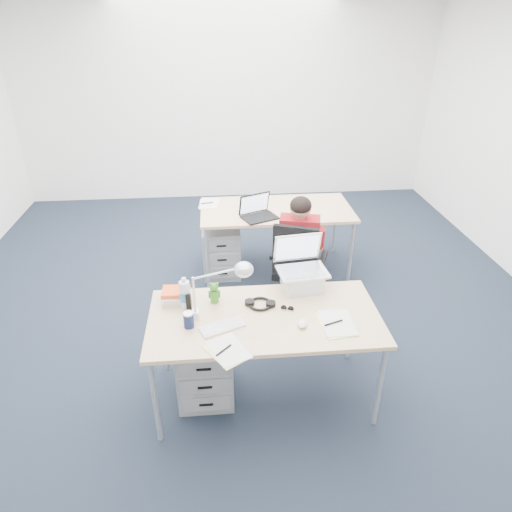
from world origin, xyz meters
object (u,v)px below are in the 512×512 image
at_px(office_chair, 297,286).
at_px(headphones, 260,303).
at_px(bear_figurine, 214,292).
at_px(book_stack, 177,296).
at_px(cordless_phone, 189,302).
at_px(can_koozie, 189,320).
at_px(desk_lamp, 213,290).
at_px(wireless_keyboard, 222,327).
at_px(drawer_pedestal_near, 205,363).
at_px(dark_laptop, 260,207).
at_px(far_cup, 301,203).
at_px(seated_person, 299,249).
at_px(silver_laptop, 303,266).
at_px(computer_mouse, 302,324).
at_px(desk_near, 264,321).
at_px(desk_far, 276,213).
at_px(drawer_pedestal_far, 221,249).
at_px(sunglasses, 287,308).
at_px(water_bottle, 185,293).

height_order(office_chair, headphones, office_chair).
bearing_deg(bear_figurine, book_stack, -174.86).
bearing_deg(cordless_phone, office_chair, 57.17).
xyz_separation_m(can_koozie, desk_lamp, (0.17, 0.10, 0.16)).
relative_size(wireless_keyboard, headphones, 1.33).
bearing_deg(bear_figurine, desk_lamp, -78.76).
relative_size(office_chair, drawer_pedestal_near, 1.77).
xyz_separation_m(dark_laptop, far_cup, (0.47, 0.26, -0.08)).
xyz_separation_m(seated_person, drawer_pedestal_near, (-0.90, -1.16, -0.31)).
bearing_deg(silver_laptop, desk_lamp, -162.30).
bearing_deg(computer_mouse, headphones, 148.04).
xyz_separation_m(desk_near, desk_far, (0.33, 1.90, 0.00)).
xyz_separation_m(drawer_pedestal_far, book_stack, (-0.34, -1.66, 0.50)).
bearing_deg(can_koozie, desk_far, 66.82).
bearing_deg(seated_person, office_chair, -89.11).
distance_m(sunglasses, far_cup, 1.92).
distance_m(can_koozie, far_cup, 2.29).
bearing_deg(desk_near, far_cup, 72.59).
bearing_deg(silver_laptop, desk_far, 82.68).
distance_m(book_stack, cordless_phone, 0.15).
bearing_deg(water_bottle, cordless_phone, -58.19).
bearing_deg(drawer_pedestal_near, can_koozie, -118.71).
relative_size(drawer_pedestal_near, bear_figurine, 3.33).
bearing_deg(seated_person, computer_mouse, -86.15).
relative_size(seated_person, cordless_phone, 8.94).
bearing_deg(drawer_pedestal_far, desk_far, 0.62).
height_order(wireless_keyboard, cordless_phone, cordless_phone).
xyz_separation_m(desk_far, book_stack, (-0.94, -1.66, 0.09)).
distance_m(office_chair, headphones, 1.15).
relative_size(desk_near, sunglasses, 16.89).
bearing_deg(desk_lamp, silver_laptop, 28.06).
bearing_deg(drawer_pedestal_far, wireless_keyboard, -90.75).
bearing_deg(water_bottle, dark_laptop, 65.83).
bearing_deg(dark_laptop, desk_near, -118.21).
bearing_deg(silver_laptop, drawer_pedestal_near, -167.89).
bearing_deg(desk_far, desk_near, -99.90).
distance_m(computer_mouse, cordless_phone, 0.80).
bearing_deg(sunglasses, seated_person, 93.90).
xyz_separation_m(silver_laptop, sunglasses, (-0.15, -0.27, -0.18)).
distance_m(can_koozie, water_bottle, 0.24).
bearing_deg(desk_near, desk_lamp, 174.89).
height_order(drawer_pedestal_far, computer_mouse, computer_mouse).
bearing_deg(water_bottle, seated_person, 46.87).
height_order(desk_near, cordless_phone, cordless_phone).
bearing_deg(wireless_keyboard, can_koozie, 148.99).
distance_m(silver_laptop, can_koozie, 0.94).
bearing_deg(drawer_pedestal_near, bear_figurine, 54.64).
xyz_separation_m(headphones, cordless_phone, (-0.50, -0.01, 0.05)).
distance_m(seated_person, sunglasses, 1.22).
xyz_separation_m(desk_lamp, dark_laptop, (0.48, 1.64, -0.09)).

